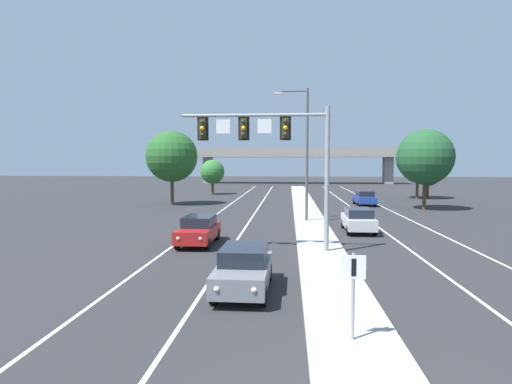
% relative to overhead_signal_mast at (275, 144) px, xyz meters
% --- Properties ---
extents(median_island, '(2.40, 110.00, 0.15)m').
position_rel_overhead_signal_mast_xyz_m(median_island, '(2.36, 3.11, -5.42)').
color(median_island, '#9E9B93').
rests_on(median_island, ground).
extents(lane_stripe_oncoming_center, '(0.14, 100.00, 0.01)m').
position_rel_overhead_signal_mast_xyz_m(lane_stripe_oncoming_center, '(-2.34, 10.11, -5.50)').
color(lane_stripe_oncoming_center, silver).
rests_on(lane_stripe_oncoming_center, ground).
extents(lane_stripe_receding_center, '(0.14, 100.00, 0.01)m').
position_rel_overhead_signal_mast_xyz_m(lane_stripe_receding_center, '(7.06, 10.11, -5.50)').
color(lane_stripe_receding_center, silver).
rests_on(lane_stripe_receding_center, ground).
extents(edge_stripe_left, '(0.14, 100.00, 0.01)m').
position_rel_overhead_signal_mast_xyz_m(edge_stripe_left, '(-5.64, 10.11, -5.50)').
color(edge_stripe_left, silver).
rests_on(edge_stripe_left, ground).
extents(edge_stripe_right, '(0.14, 100.00, 0.01)m').
position_rel_overhead_signal_mast_xyz_m(edge_stripe_right, '(10.36, 10.11, -5.50)').
color(edge_stripe_right, silver).
rests_on(edge_stripe_right, ground).
extents(overhead_signal_mast, '(7.42, 0.44, 7.20)m').
position_rel_overhead_signal_mast_xyz_m(overhead_signal_mast, '(0.00, 0.00, 0.00)').
color(overhead_signal_mast, gray).
rests_on(overhead_signal_mast, median_island).
extents(median_sign_post, '(0.60, 0.10, 2.20)m').
position_rel_overhead_signal_mast_xyz_m(median_sign_post, '(2.32, -10.90, -3.91)').
color(median_sign_post, gray).
rests_on(median_sign_post, median_island).
extents(street_lamp_median, '(2.58, 0.28, 10.00)m').
position_rel_overhead_signal_mast_xyz_m(street_lamp_median, '(1.85, 11.31, 0.29)').
color(street_lamp_median, '#4C4C51').
rests_on(street_lamp_median, median_island).
extents(car_oncoming_grey, '(1.87, 4.49, 1.58)m').
position_rel_overhead_signal_mast_xyz_m(car_oncoming_grey, '(-0.89, -6.56, -4.68)').
color(car_oncoming_grey, slate).
rests_on(car_oncoming_grey, ground).
extents(car_oncoming_red, '(1.85, 4.48, 1.58)m').
position_rel_overhead_signal_mast_xyz_m(car_oncoming_red, '(-4.33, 1.94, -4.68)').
color(car_oncoming_red, maroon).
rests_on(car_oncoming_red, ground).
extents(car_receding_silver, '(1.86, 4.49, 1.58)m').
position_rel_overhead_signal_mast_xyz_m(car_receding_silver, '(5.29, 6.93, -4.68)').
color(car_receding_silver, '#B7B7BC').
rests_on(car_receding_silver, ground).
extents(car_receding_blue, '(1.92, 4.51, 1.58)m').
position_rel_overhead_signal_mast_xyz_m(car_receding_blue, '(8.74, 24.58, -4.68)').
color(car_receding_blue, navy).
rests_on(car_receding_blue, ground).
extents(overpass_bridge, '(42.40, 6.40, 7.65)m').
position_rel_overhead_signal_mast_xyz_m(overpass_bridge, '(2.36, 70.63, 0.28)').
color(overpass_bridge, gray).
rests_on(overpass_bridge, ground).
extents(tree_far_left_a, '(5.52, 5.52, 7.98)m').
position_rel_overhead_signal_mast_xyz_m(tree_far_left_a, '(-11.85, 23.77, -0.29)').
color(tree_far_left_a, '#4C3823').
rests_on(tree_far_left_a, ground).
extents(tree_far_right_b, '(3.46, 3.46, 5.01)m').
position_rel_overhead_signal_mast_xyz_m(tree_far_right_b, '(18.38, 34.56, -2.24)').
color(tree_far_right_b, '#4C3823').
rests_on(tree_far_right_b, ground).
extents(tree_far_right_a, '(5.38, 5.38, 7.78)m').
position_rel_overhead_signal_mast_xyz_m(tree_far_right_a, '(13.81, 20.95, -0.42)').
color(tree_far_right_a, '#4C3823').
rests_on(tree_far_right_a, ground).
extents(tree_far_left_c, '(3.41, 3.41, 4.94)m').
position_rel_overhead_signal_mast_xyz_m(tree_far_left_c, '(-10.10, 38.65, -2.28)').
color(tree_far_left_c, '#4C3823').
rests_on(tree_far_left_c, ground).
extents(tree_far_right_c, '(5.38, 5.38, 7.79)m').
position_rel_overhead_signal_mast_xyz_m(tree_far_right_c, '(16.83, 33.63, -0.41)').
color(tree_far_right_c, '#4C3823').
rests_on(tree_far_right_c, ground).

